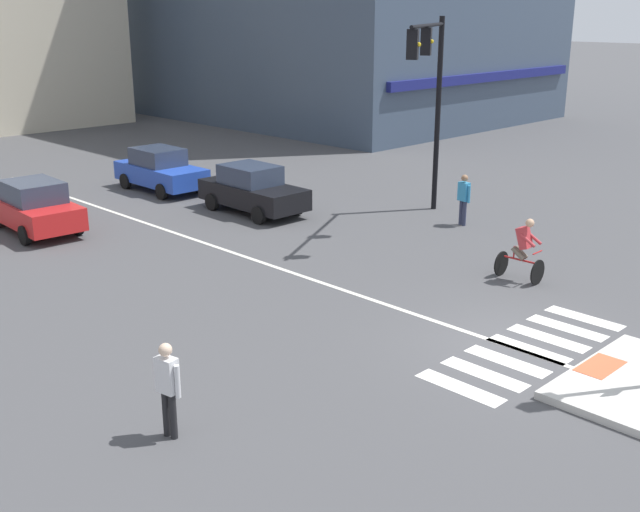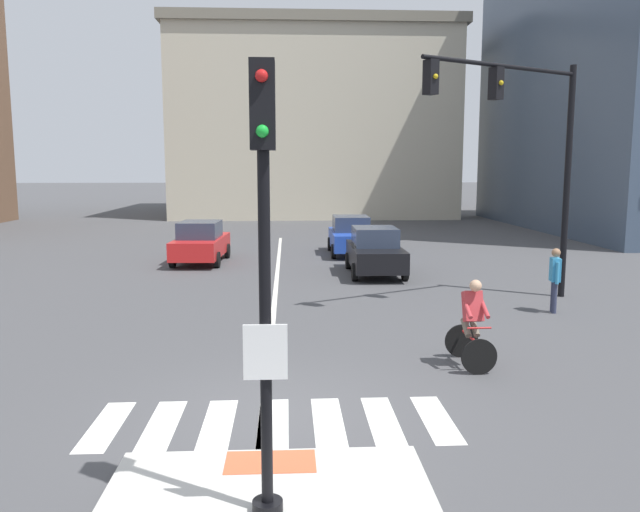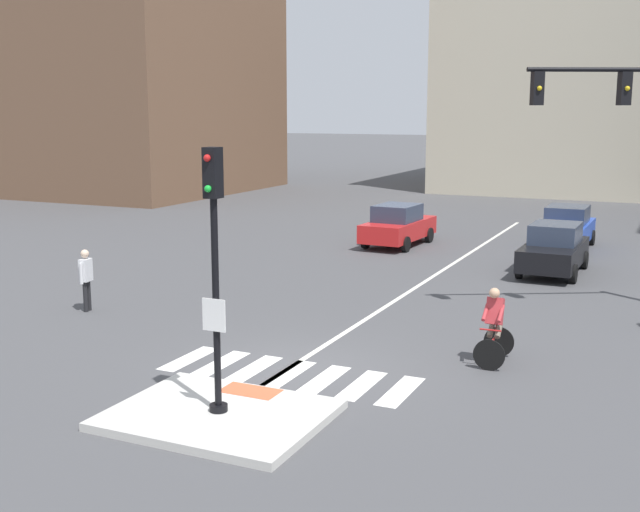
{
  "view_description": "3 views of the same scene",
  "coord_description": "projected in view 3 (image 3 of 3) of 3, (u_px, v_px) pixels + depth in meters",
  "views": [
    {
      "loc": [
        -13.39,
        -7.66,
        6.71
      ],
      "look_at": [
        -1.3,
        4.53,
        1.23
      ],
      "focal_mm": 43.46,
      "sensor_mm": 36.0,
      "label": 1
    },
    {
      "loc": [
        0.23,
        -9.02,
        3.7
      ],
      "look_at": [
        0.92,
        4.25,
        1.82
      ],
      "focal_mm": 35.05,
      "sensor_mm": 36.0,
      "label": 2
    },
    {
      "loc": [
        7.12,
        -14.1,
        5.31
      ],
      "look_at": [
        -1.28,
        4.01,
        1.63
      ],
      "focal_mm": 44.75,
      "sensor_mm": 36.0,
      "label": 3
    }
  ],
  "objects": [
    {
      "name": "traffic_island",
      "position": [
        219.0,
        415.0,
        13.85
      ],
      "size": [
        3.65,
        2.9,
        0.15
      ],
      "primitive_type": "cube",
      "color": "beige",
      "rests_on": "ground"
    },
    {
      "name": "building_corner_left",
      "position": [
        617.0,
        82.0,
        53.47
      ],
      "size": [
        21.41,
        18.65,
        14.24
      ],
      "color": "beige",
      "rests_on": "ground"
    },
    {
      "name": "crosswalk_stripe_e",
      "position": [
        324.0,
        379.0,
        15.9
      ],
      "size": [
        0.44,
        1.8,
        0.01
      ],
      "primitive_type": "cube",
      "color": "silver",
      "rests_on": "ground"
    },
    {
      "name": "car_blue_eastbound_distant",
      "position": [
        566.0,
        228.0,
        30.79
      ],
      "size": [
        1.87,
        4.11,
        1.64
      ],
      "color": "#2347B7",
      "rests_on": "ground"
    },
    {
      "name": "building_far_block",
      "position": [
        128.0,
        59.0,
        51.85
      ],
      "size": [
        15.47,
        16.55,
        17.01
      ],
      "color": "brown",
      "rests_on": "ground"
    },
    {
      "name": "crosswalk_stripe_g",
      "position": [
        400.0,
        391.0,
        15.23
      ],
      "size": [
        0.44,
        1.8,
        0.01
      ],
      "primitive_type": "cube",
      "color": "silver",
      "rests_on": "ground"
    },
    {
      "name": "tactile_pad_front",
      "position": [
        250.0,
        391.0,
        14.82
      ],
      "size": [
        1.1,
        0.6,
        0.01
      ],
      "primitive_type": "cube",
      "color": "#DB5B38",
      "rests_on": "traffic_island"
    },
    {
      "name": "car_black_eastbound_far",
      "position": [
        554.0,
        249.0,
        26.08
      ],
      "size": [
        1.89,
        4.12,
        1.64
      ],
      "color": "black",
      "rests_on": "ground"
    },
    {
      "name": "crosswalk_stripe_d",
      "position": [
        288.0,
        374.0,
        16.23
      ],
      "size": [
        0.44,
        1.8,
        0.01
      ],
      "primitive_type": "cube",
      "color": "silver",
      "rests_on": "ground"
    },
    {
      "name": "lane_centre_line",
      "position": [
        431.0,
        278.0,
        25.47
      ],
      "size": [
        0.14,
        28.0,
        0.01
      ],
      "primitive_type": "cube",
      "color": "silver",
      "rests_on": "ground"
    },
    {
      "name": "car_red_westbound_distant",
      "position": [
        398.0,
        225.0,
        31.41
      ],
      "size": [
        2.01,
        4.18,
        1.64
      ],
      "color": "red",
      "rests_on": "ground"
    },
    {
      "name": "cyclist",
      "position": [
        494.0,
        324.0,
        16.71
      ],
      "size": [
        0.69,
        1.11,
        1.68
      ],
      "color": "black",
      "rests_on": "ground"
    },
    {
      "name": "signal_pole",
      "position": [
        215.0,
        256.0,
        13.33
      ],
      "size": [
        0.44,
        0.38,
        4.55
      ],
      "color": "black",
      "rests_on": "traffic_island"
    },
    {
      "name": "crosswalk_stripe_a",
      "position": [
        189.0,
        359.0,
        17.23
      ],
      "size": [
        0.44,
        1.8,
        0.01
      ],
      "primitive_type": "cube",
      "color": "silver",
      "rests_on": "ground"
    },
    {
      "name": "pedestrian_at_curb_left",
      "position": [
        86.0,
        275.0,
        21.12
      ],
      "size": [
        0.28,
        0.54,
        1.67
      ],
      "color": "black",
      "rests_on": "ground"
    },
    {
      "name": "crosswalk_stripe_f",
      "position": [
        361.0,
        385.0,
        15.56
      ],
      "size": [
        0.44,
        1.8,
        0.01
      ],
      "primitive_type": "cube",
      "color": "silver",
      "rests_on": "ground"
    },
    {
      "name": "crosswalk_stripe_b",
      "position": [
        221.0,
        363.0,
        16.89
      ],
      "size": [
        0.44,
        1.8,
        0.01
      ],
      "primitive_type": "cube",
      "color": "silver",
      "rests_on": "ground"
    },
    {
      "name": "crosswalk_stripe_c",
      "position": [
        254.0,
        369.0,
        16.56
      ],
      "size": [
        0.44,
        1.8,
        0.01
      ],
      "primitive_type": "cube",
      "color": "silver",
      "rests_on": "ground"
    },
    {
      "name": "ground_plane",
      "position": [
        295.0,
        370.0,
        16.49
      ],
      "size": [
        300.0,
        300.0,
        0.0
      ],
      "primitive_type": "plane",
      "color": "#474749"
    }
  ]
}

